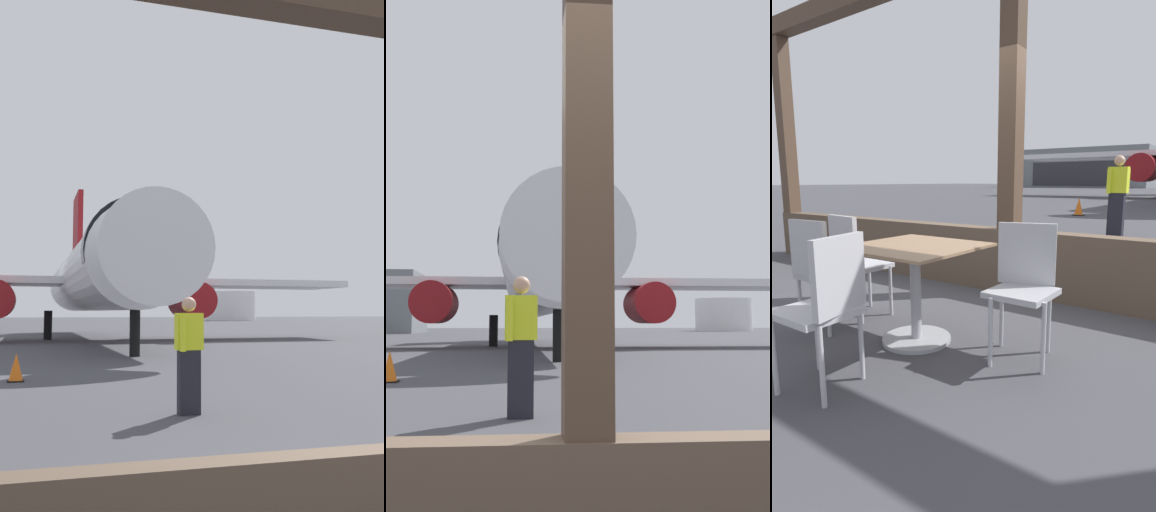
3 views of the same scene
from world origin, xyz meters
The scene contains 9 objects.
window_frame centered at (0.00, 0.00, 1.26)m, with size 8.43×0.24×3.63m.
dining_table centered at (0.12, -1.64, 0.46)m, with size 0.88×0.88×0.74m.
cafe_chair_window_left centered at (0.20, -2.46, 0.55)m, with size 0.46×0.46×0.91m.
cafe_chair_window_right centered at (-0.67, -1.90, 0.53)m, with size 0.41×0.41×0.91m.
cafe_chair_aisle_left centered at (-0.69, -1.55, 0.54)m, with size 0.44×0.44×0.91m.
cafe_chair_aisle_right centered at (0.88, -1.38, 0.55)m, with size 0.48×0.48×0.92m.
ground_crew_worker centered at (-0.23, 5.20, 0.90)m, with size 0.40×0.48×1.74m.
traffic_cone centered at (-2.76, 10.08, 0.29)m, with size 0.36×0.36×0.62m.
distant_hangar centered at (-23.78, 73.92, 3.58)m, with size 24.09×12.44×7.16m.
Camera 3 is at (2.06, -3.76, 1.20)m, focal length 27.81 mm.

